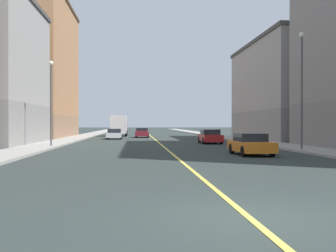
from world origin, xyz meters
TOP-DOWN VIEW (x-y plane):
  - ground_plane at (0.00, 0.00)m, footprint 400.00×400.00m
  - sidewalk_left at (9.99, 49.00)m, footprint 3.07×168.00m
  - sidewalk_right at (-9.99, 49.00)m, footprint 3.07×168.00m
  - lane_center_stripe at (0.00, 49.00)m, footprint 0.16×154.00m
  - building_left_mid at (15.54, 40.35)m, footprint 8.32×20.65m
  - building_right_distant at (-15.54, 49.12)m, footprint 8.32×20.73m
  - street_lamp_left_near at (9.06, 19.23)m, footprint 0.36×0.36m
  - street_lamp_right_near at (-9.06, 25.35)m, footprint 0.36×0.36m
  - car_orange at (4.72, 16.47)m, footprint 2.06×4.21m
  - car_silver at (-4.95, 43.30)m, footprint 1.90×4.24m
  - car_maroon at (-1.43, 49.04)m, footprint 1.97×4.55m
  - car_red at (4.87, 31.22)m, footprint 1.89×4.46m
  - box_truck at (-4.86, 55.09)m, footprint 2.47×6.53m

SIDE VIEW (x-z plane):
  - ground_plane at x=0.00m, z-range 0.00..0.00m
  - lane_center_stripe at x=0.00m, z-range 0.00..0.01m
  - sidewalk_left at x=9.99m, z-range 0.00..0.15m
  - sidewalk_right at x=-9.99m, z-range 0.00..0.15m
  - car_silver at x=-4.95m, z-range -0.02..1.26m
  - car_orange at x=4.72m, z-range -0.02..1.30m
  - car_maroon at x=-1.43m, z-range -0.01..1.32m
  - car_red at x=4.87m, z-range -0.01..1.36m
  - box_truck at x=-4.86m, z-range 0.09..3.22m
  - street_lamp_right_near at x=-9.06m, z-range 0.90..7.68m
  - street_lamp_left_near at x=9.06m, z-range 0.93..8.98m
  - building_left_mid at x=15.54m, z-range 0.01..11.77m
  - building_right_distant at x=-15.54m, z-range 0.01..18.60m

